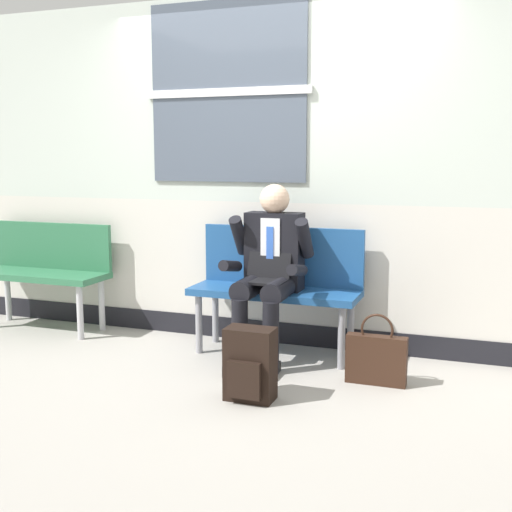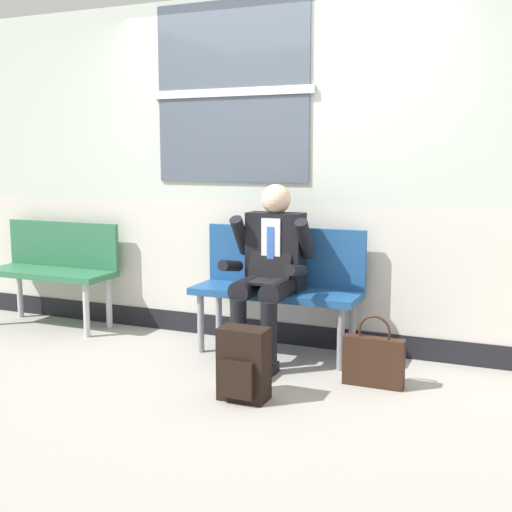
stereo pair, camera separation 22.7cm
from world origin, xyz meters
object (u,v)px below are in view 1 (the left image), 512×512
(bench_with_person, at_px, (278,280))
(handbag, at_px, (376,358))
(backpack, at_px, (250,365))
(person_seated, at_px, (269,268))
(bench_empty, at_px, (46,266))

(bench_with_person, distance_m, handbag, 0.98)
(bench_with_person, distance_m, backpack, 1.03)
(person_seated, bearing_deg, bench_with_person, 90.00)
(bench_with_person, bearing_deg, bench_empty, -179.86)
(person_seated, distance_m, handbag, 0.97)
(bench_with_person, height_order, backpack, bench_with_person)
(person_seated, height_order, handbag, person_seated)
(bench_empty, xyz_separation_m, backpack, (2.18, -0.96, -0.31))
(bench_empty, height_order, backpack, bench_empty)
(backpack, bearing_deg, bench_empty, 156.24)
(person_seated, bearing_deg, backpack, -79.20)
(handbag, bearing_deg, bench_with_person, 151.33)
(backpack, xyz_separation_m, handbag, (0.65, 0.53, -0.04))
(bench_with_person, xyz_separation_m, backpack, (0.15, -0.96, -0.33))
(bench_with_person, bearing_deg, handbag, -28.67)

